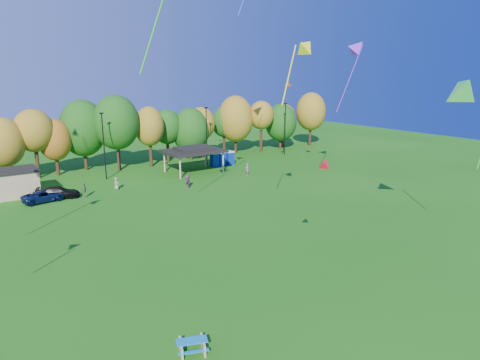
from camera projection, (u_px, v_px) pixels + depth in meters
ground at (288, 316)px, 25.67m from camera, size 160.00×160.00×0.00m
tree_line at (69, 134)px, 59.89m from camera, size 93.57×10.55×11.15m
lamp_posts at (104, 144)px, 57.42m from camera, size 64.50×0.25×9.09m
utility_building at (9, 183)px, 49.98m from camera, size 6.30×4.30×3.25m
pavilion at (193, 150)px, 62.09m from camera, size 8.20×6.20×3.77m
porta_potties at (222, 159)px, 67.12m from camera, size 3.75×1.56×2.18m
picnic_table at (192, 345)px, 22.27m from camera, size 1.97×1.81×0.69m
car_c at (44, 196)px, 48.26m from camera, size 4.86×2.70×1.29m
car_d at (58, 192)px, 49.63m from camera, size 5.07×3.41×1.37m
far_person_0 at (188, 181)px, 53.97m from camera, size 1.29×1.68×1.77m
far_person_1 at (116, 184)px, 53.18m from camera, size 0.87×0.93×1.60m
far_person_2 at (84, 190)px, 49.78m from camera, size 0.72×1.16×1.84m
far_person_4 at (247, 169)px, 60.66m from camera, size 0.45×0.65×1.73m
kite_0 at (325, 163)px, 27.85m from camera, size 1.29×1.21×1.06m
kite_6 at (358, 47)px, 49.60m from camera, size 5.00×2.91×8.60m
kite_7 at (288, 82)px, 56.89m from camera, size 1.72×1.68×1.39m
kite_12 at (306, 47)px, 34.00m from camera, size 3.43×1.86×5.57m
kite_13 at (465, 88)px, 32.21m from camera, size 4.29×4.43×8.06m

